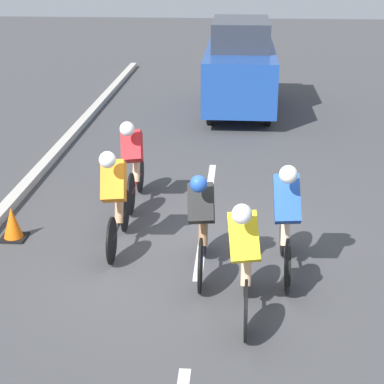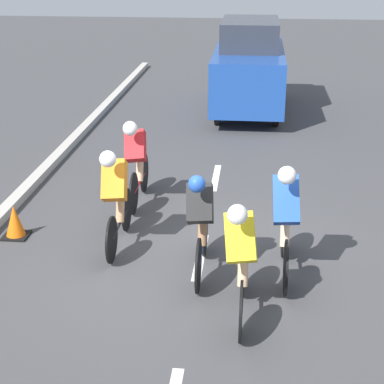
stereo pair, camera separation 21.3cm
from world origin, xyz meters
name	(u,v)px [view 1 (the left image)]	position (x,y,z in m)	size (l,w,h in m)	color
ground_plane	(200,260)	(0.00, 0.00, 0.00)	(60.00, 60.00, 0.00)	#424244
lane_stripe_mid	(200,256)	(0.00, -0.09, 0.00)	(0.12, 1.40, 0.01)	white
lane_stripe_far	(211,177)	(0.00, -3.29, 0.00)	(0.12, 1.40, 0.01)	white
cyclist_red	(133,159)	(1.20, -1.91, 0.77)	(0.38, 1.66, 1.46)	black
cyclist_blue	(286,216)	(-1.10, 0.33, 0.82)	(0.36, 1.74, 1.58)	black
cyclist_black	(202,221)	(-0.04, 0.40, 0.75)	(0.36, 1.69, 1.45)	black
cyclist_yellow	(245,256)	(-0.58, 1.39, 0.79)	(0.39, 1.66, 1.50)	black
cyclist_orange	(115,196)	(1.19, -0.27, 0.80)	(0.37, 1.68, 1.50)	black
support_car	(240,67)	(-0.48, -8.40, 1.12)	(1.70, 4.38, 2.26)	black
traffic_cone	(12,224)	(2.75, -0.46, 0.24)	(0.36, 0.36, 0.49)	black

